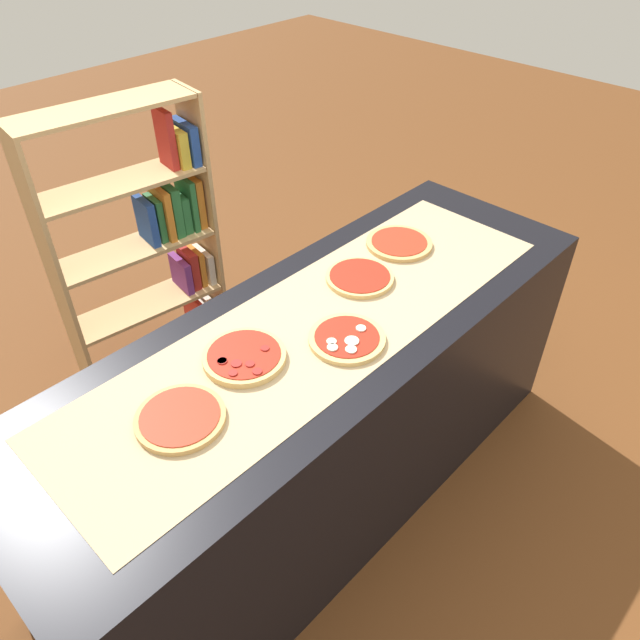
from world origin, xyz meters
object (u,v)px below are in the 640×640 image
pizza_plain_0 (180,418)px  pizza_plain_3 (360,277)px  bookshelf (155,241)px  pizza_plain_4 (399,243)px  pizza_mozzarella_2 (347,338)px  pizza_pepperoni_1 (244,357)px

pizza_plain_0 → pizza_plain_3: same height
bookshelf → pizza_plain_4: bearing=-66.4°
pizza_mozzarella_2 → pizza_plain_3: 0.35m
pizza_pepperoni_1 → pizza_mozzarella_2: (0.29, -0.17, -0.00)m
pizza_plain_3 → pizza_plain_4: same height
pizza_plain_0 → bookshelf: bearing=60.4°
bookshelf → pizza_plain_0: bearing=-119.6°
pizza_plain_0 → pizza_pepperoni_1: 0.29m
pizza_plain_4 → bookshelf: (-0.47, 1.06, -0.24)m
pizza_plain_0 → pizza_plain_4: (1.14, 0.13, -0.00)m
pizza_pepperoni_1 → pizza_plain_3: (0.57, 0.02, -0.00)m
pizza_pepperoni_1 → pizza_plain_4: pizza_pepperoni_1 is taller
pizza_plain_4 → bookshelf: bookshelf is taller
pizza_mozzarella_2 → bookshelf: 1.33m
pizza_plain_0 → pizza_pepperoni_1: (0.29, 0.06, 0.00)m
pizza_plain_0 → bookshelf: size_ratio=0.19×
pizza_plain_3 → bookshelf: bearing=99.2°
pizza_plain_3 → bookshelf: 1.15m
pizza_mozzarella_2 → pizza_plain_4: bearing=22.4°
pizza_mozzarella_2 → bookshelf: bookshelf is taller
pizza_plain_0 → bookshelf: bookshelf is taller
pizza_pepperoni_1 → bookshelf: size_ratio=0.20×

